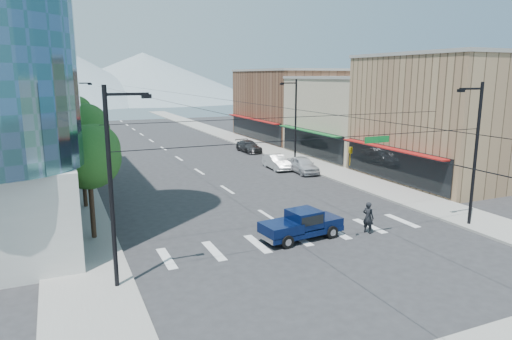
% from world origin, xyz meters
% --- Properties ---
extents(ground, '(160.00, 160.00, 0.00)m').
position_xyz_m(ground, '(0.00, 0.00, 0.00)').
color(ground, '#28282B').
rests_on(ground, ground).
extents(sidewalk_left, '(4.00, 120.00, 0.15)m').
position_xyz_m(sidewalk_left, '(-12.00, 40.00, 0.07)').
color(sidewalk_left, gray).
rests_on(sidewalk_left, ground).
extents(sidewalk_right, '(4.00, 120.00, 0.15)m').
position_xyz_m(sidewalk_right, '(12.00, 40.00, 0.07)').
color(sidewalk_right, gray).
rests_on(sidewalk_right, ground).
extents(shop_near, '(12.00, 14.00, 11.00)m').
position_xyz_m(shop_near, '(20.00, 10.00, 5.50)').
color(shop_near, '#8C6B4C').
rests_on(shop_near, ground).
extents(shop_mid, '(12.00, 14.00, 9.00)m').
position_xyz_m(shop_mid, '(20.00, 24.00, 4.50)').
color(shop_mid, tan).
rests_on(shop_mid, ground).
extents(shop_far, '(12.00, 18.00, 10.00)m').
position_xyz_m(shop_far, '(20.00, 40.00, 5.00)').
color(shop_far, brown).
rests_on(shop_far, ground).
extents(clock_tower, '(4.80, 4.80, 20.40)m').
position_xyz_m(clock_tower, '(-16.50, 62.00, 10.64)').
color(clock_tower, '#8C6B4C').
rests_on(clock_tower, ground).
extents(mountain_left, '(80.00, 80.00, 22.00)m').
position_xyz_m(mountain_left, '(-15.00, 150.00, 11.00)').
color(mountain_left, gray).
rests_on(mountain_left, ground).
extents(mountain_right, '(90.00, 90.00, 18.00)m').
position_xyz_m(mountain_right, '(20.00, 160.00, 9.00)').
color(mountain_right, gray).
rests_on(mountain_right, ground).
extents(tree_near, '(3.65, 3.64, 6.71)m').
position_xyz_m(tree_near, '(-11.07, 6.10, 4.99)').
color(tree_near, black).
rests_on(tree_near, ground).
extents(tree_midnear, '(4.09, 4.09, 7.52)m').
position_xyz_m(tree_midnear, '(-11.07, 13.10, 5.59)').
color(tree_midnear, black).
rests_on(tree_midnear, ground).
extents(tree_midfar, '(3.65, 3.64, 6.71)m').
position_xyz_m(tree_midfar, '(-11.07, 20.10, 4.99)').
color(tree_midfar, black).
rests_on(tree_midfar, ground).
extents(tree_far, '(4.09, 4.09, 7.52)m').
position_xyz_m(tree_far, '(-11.07, 27.10, 5.59)').
color(tree_far, black).
rests_on(tree_far, ground).
extents(signal_rig, '(21.80, 0.20, 9.00)m').
position_xyz_m(signal_rig, '(0.19, -1.00, 4.64)').
color(signal_rig, black).
rests_on(signal_rig, ground).
extents(lamp_pole_nw, '(2.00, 0.25, 9.00)m').
position_xyz_m(lamp_pole_nw, '(-10.67, 30.00, 4.94)').
color(lamp_pole_nw, black).
rests_on(lamp_pole_nw, ground).
extents(lamp_pole_ne, '(2.00, 0.25, 9.00)m').
position_xyz_m(lamp_pole_ne, '(10.67, 22.00, 4.94)').
color(lamp_pole_ne, black).
rests_on(lamp_pole_ne, ground).
extents(pickup_truck, '(5.21, 2.41, 1.71)m').
position_xyz_m(pickup_truck, '(-0.12, 1.26, 0.89)').
color(pickup_truck, '#08153D').
rests_on(pickup_truck, ground).
extents(pedestrian, '(0.72, 0.84, 1.95)m').
position_xyz_m(pedestrian, '(4.06, 0.49, 0.98)').
color(pedestrian, black).
rests_on(pedestrian, ground).
extents(parked_car_near, '(2.20, 4.79, 1.59)m').
position_xyz_m(parked_car_near, '(9.12, 17.38, 0.80)').
color(parked_car_near, silver).
rests_on(parked_car_near, ground).
extents(parked_car_mid, '(1.78, 4.50, 1.46)m').
position_xyz_m(parked_car_mid, '(7.60, 20.04, 0.73)').
color(parked_car_mid, silver).
rests_on(parked_car_mid, ground).
extents(parked_car_far, '(2.07, 4.88, 1.40)m').
position_xyz_m(parked_car_far, '(9.18, 31.02, 0.70)').
color(parked_car_far, '#2F2F32').
rests_on(parked_car_far, ground).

